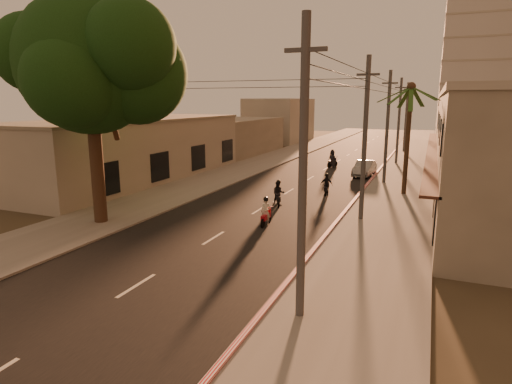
% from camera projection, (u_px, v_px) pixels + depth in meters
% --- Properties ---
extents(ground, '(160.00, 160.00, 0.00)m').
position_uv_depth(ground, '(193.00, 251.00, 19.25)').
color(ground, '#383023').
rests_on(ground, ground).
extents(road, '(10.00, 140.00, 0.02)m').
position_uv_depth(road, '(310.00, 178.00, 37.34)').
color(road, black).
rests_on(road, ground).
extents(sidewalk_right, '(5.00, 140.00, 0.12)m').
position_uv_depth(sidewalk_right, '(400.00, 184.00, 34.55)').
color(sidewalk_right, slate).
rests_on(sidewalk_right, ground).
extents(sidewalk_left, '(5.00, 140.00, 0.12)m').
position_uv_depth(sidewalk_left, '(233.00, 172.00, 40.12)').
color(sidewalk_left, slate).
rests_on(sidewalk_left, ground).
extents(curb_stripe, '(0.20, 60.00, 0.20)m').
position_uv_depth(curb_stripe, '(360.00, 193.00, 30.91)').
color(curb_stripe, red).
rests_on(curb_stripe, ground).
extents(shophouse_row, '(8.80, 34.20, 7.30)m').
position_uv_depth(shophouse_row, '(500.00, 145.00, 29.59)').
color(shophouse_row, gray).
rests_on(shophouse_row, ground).
extents(left_building, '(8.20, 24.20, 5.20)m').
position_uv_depth(left_building, '(134.00, 149.00, 36.57)').
color(left_building, '#9F9B8F').
rests_on(left_building, ground).
extents(distant_tower, '(12.10, 12.10, 28.00)m').
position_uv_depth(distant_tower, '(488.00, 48.00, 61.05)').
color(distant_tower, '#B7B5B2').
rests_on(distant_tower, ground).
extents(broadleaf_tree, '(9.60, 8.70, 12.10)m').
position_uv_depth(broadleaf_tree, '(97.00, 64.00, 21.88)').
color(broadleaf_tree, black).
rests_on(broadleaf_tree, ground).
extents(palm_tree, '(5.00, 5.00, 8.20)m').
position_uv_depth(palm_tree, '(411.00, 93.00, 29.26)').
color(palm_tree, black).
rests_on(palm_tree, ground).
extents(utility_poles, '(1.20, 48.26, 9.00)m').
position_uv_depth(utility_poles, '(389.00, 102.00, 33.68)').
color(utility_poles, '#38383A').
rests_on(utility_poles, ground).
extents(filler_right, '(8.00, 14.00, 6.00)m').
position_uv_depth(filler_right, '(470.00, 130.00, 54.13)').
color(filler_right, '#9F9B8F').
rests_on(filler_right, ground).
extents(filler_left_near, '(8.00, 14.00, 4.40)m').
position_uv_depth(filler_left_near, '(234.00, 136.00, 54.76)').
color(filler_left_near, '#9F9B8F').
rests_on(filler_left_near, ground).
extents(filler_left_far, '(8.00, 14.00, 7.00)m').
position_uv_depth(filler_left_far, '(280.00, 120.00, 70.77)').
color(filler_left_far, '#9F9B8F').
rests_on(filler_left_far, ground).
extents(scooter_red, '(0.62, 1.64, 1.61)m').
position_uv_depth(scooter_red, '(266.00, 213.00, 23.13)').
color(scooter_red, black).
rests_on(scooter_red, ground).
extents(scooter_mid_a, '(1.20, 1.65, 1.70)m').
position_uv_depth(scooter_mid_a, '(278.00, 194.00, 27.48)').
color(scooter_mid_a, black).
rests_on(scooter_mid_a, ground).
extents(scooter_mid_b, '(0.97, 1.61, 1.58)m').
position_uv_depth(scooter_mid_b, '(326.00, 185.00, 30.70)').
color(scooter_mid_b, black).
rests_on(scooter_mid_b, ground).
extents(scooter_far_a, '(1.18, 1.80, 1.83)m').
position_uv_depth(scooter_far_a, '(332.00, 159.00, 43.40)').
color(scooter_far_a, black).
rests_on(scooter_far_a, ground).
extents(parked_car, '(1.98, 4.35, 1.37)m').
position_uv_depth(parked_car, '(365.00, 168.00, 38.49)').
color(parked_car, gray).
rests_on(parked_car, ground).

